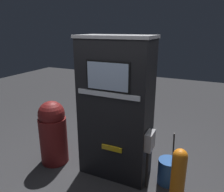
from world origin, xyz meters
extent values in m
plane|color=#2D2D30|center=(0.00, 0.00, 0.00)|extent=(14.00, 14.00, 0.00)
cube|color=black|center=(0.00, 0.25, 0.48)|extent=(0.95, 0.49, 0.96)
cube|color=black|center=(0.00, 0.25, 1.44)|extent=(0.95, 0.49, 0.97)
cube|color=#99999E|center=(0.00, 0.25, 1.95)|extent=(0.98, 0.52, 0.04)
cube|color=black|center=(0.00, -0.01, 1.49)|extent=(0.58, 0.01, 0.37)
cube|color=#9EB2D1|center=(0.00, -0.01, 1.49)|extent=(0.54, 0.01, 0.34)
cube|color=silver|center=(0.00, -0.01, 1.26)|extent=(0.84, 0.02, 0.06)
cube|color=gold|center=(0.06, -0.01, 0.53)|extent=(0.29, 0.02, 0.07)
cube|color=#99999E|center=(0.52, 0.15, 0.67)|extent=(0.09, 0.22, 0.24)
cylinder|color=black|center=(0.52, 0.07, 0.29)|extent=(0.03, 0.03, 0.53)
cylinder|color=orange|center=(0.94, -0.22, 0.39)|extent=(0.16, 0.16, 0.77)
sphere|color=orange|center=(0.94, -0.22, 0.77)|extent=(0.16, 0.16, 0.16)
cylinder|color=maroon|center=(-0.98, 0.07, 0.37)|extent=(0.42, 0.42, 0.74)
sphere|color=maroon|center=(-0.98, 0.07, 0.81)|extent=(0.40, 0.40, 0.40)
cylinder|color=#1E478C|center=(0.76, 0.31, 0.18)|extent=(0.28, 0.28, 0.35)
cylinder|color=black|center=(0.80, 0.31, 0.56)|extent=(0.02, 0.11, 0.45)
camera|label=1|loc=(1.13, -2.31, 2.04)|focal=35.00mm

